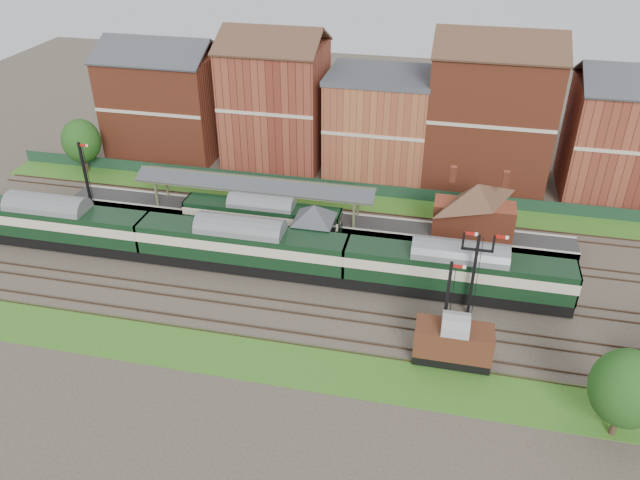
% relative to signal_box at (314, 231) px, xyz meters
% --- Properties ---
extents(ground, '(160.00, 160.00, 0.00)m').
position_rel_signal_box_xyz_m(ground, '(3.00, -3.25, -3.19)').
color(ground, '#473D33').
rests_on(ground, ground).
extents(grass_back, '(90.00, 4.50, 0.06)m').
position_rel_signal_box_xyz_m(grass_back, '(3.00, 12.75, -3.16)').
color(grass_back, '#2D6619').
rests_on(grass_back, ground).
extents(grass_front, '(90.00, 5.00, 0.06)m').
position_rel_signal_box_xyz_m(grass_front, '(3.00, -15.25, -3.16)').
color(grass_front, '#2D6619').
rests_on(grass_front, ground).
extents(fence, '(90.00, 0.12, 1.50)m').
position_rel_signal_box_xyz_m(fence, '(3.00, 14.75, -2.44)').
color(fence, '#193823').
rests_on(fence, ground).
extents(platform, '(55.00, 3.40, 1.00)m').
position_rel_signal_box_xyz_m(platform, '(-2.00, 6.50, -2.69)').
color(platform, '#2D2D2D').
rests_on(platform, ground).
extents(signal_box, '(5.40, 5.40, 6.00)m').
position_rel_signal_box_xyz_m(signal_box, '(0.00, 0.00, 0.00)').
color(signal_box, '#55684A').
rests_on(signal_box, ground).
extents(brick_hut, '(3.20, 2.64, 2.94)m').
position_rel_signal_box_xyz_m(brick_hut, '(8.00, 0.00, -2.00)').
color(brick_hut, maroon).
rests_on(brick_hut, ground).
extents(station_building, '(8.10, 8.10, 5.90)m').
position_rel_signal_box_xyz_m(station_building, '(15.00, 6.50, 0.76)').
color(station_building, brown).
rests_on(station_building, platform).
extents(canopy, '(26.00, 3.89, 4.08)m').
position_rel_signal_box_xyz_m(canopy, '(-8.00, 6.50, 1.39)').
color(canopy, '#4E5635').
rests_on(canopy, platform).
extents(semaphore_bracket, '(3.60, 0.25, 8.18)m').
position_rel_signal_box_xyz_m(semaphore_bracket, '(15.04, -5.75, 1.44)').
color(semaphore_bracket, black).
rests_on(semaphore_bracket, ground).
extents(semaphore_platform_end, '(1.23, 0.25, 8.00)m').
position_rel_signal_box_xyz_m(semaphore_platform_end, '(-26.98, 4.75, 0.96)').
color(semaphore_platform_end, black).
rests_on(semaphore_platform_end, ground).
extents(semaphore_siding, '(1.23, 0.25, 8.00)m').
position_rel_signal_box_xyz_m(semaphore_siding, '(13.02, -10.25, 0.96)').
color(semaphore_siding, black).
rests_on(semaphore_siding, ground).
extents(town_backdrop, '(69.00, 10.00, 16.00)m').
position_rel_signal_box_xyz_m(town_backdrop, '(2.82, 21.75, 3.81)').
color(town_backdrop, brown).
rests_on(town_backdrop, ground).
extents(dmu_train, '(60.24, 3.16, 4.63)m').
position_rel_signal_box_xyz_m(dmu_train, '(-6.30, -3.25, -0.50)').
color(dmu_train, black).
rests_on(dmu_train, ground).
extents(platform_railcar, '(16.50, 2.60, 3.80)m').
position_rel_signal_box_xyz_m(platform_railcar, '(-6.29, 3.25, -0.96)').
color(platform_railcar, black).
rests_on(platform_railcar, ground).
extents(goods_van_a, '(5.94, 2.57, 3.60)m').
position_rel_signal_box_xyz_m(goods_van_a, '(13.82, -12.25, -1.14)').
color(goods_van_a, black).
rests_on(goods_van_a, ground).
extents(tree_far, '(4.82, 4.82, 7.04)m').
position_rel_signal_box_xyz_m(tree_far, '(24.94, -17.13, 1.06)').
color(tree_far, '#382619').
rests_on(tree_far, ground).
extents(tree_back, '(4.72, 4.72, 6.90)m').
position_rel_signal_box_xyz_m(tree_back, '(-32.68, 13.48, 0.98)').
color(tree_back, '#382619').
rests_on(tree_back, ground).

